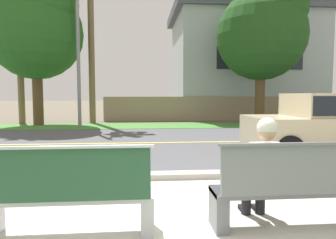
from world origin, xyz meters
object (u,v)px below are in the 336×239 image
at_px(streetlamp, 79,31).
at_px(shade_tree_far_left, 38,25).
at_px(bench_right, 293,190).
at_px(car_beige_near, 336,121).
at_px(bench_left, 68,196).
at_px(shade_tree_left, 265,29).
at_px(seated_person_white, 263,167).

distance_m(streetlamp, shade_tree_far_left, 2.27).
distance_m(bench_right, streetlamp, 13.03).
distance_m(car_beige_near, streetlamp, 11.35).
bearing_deg(bench_right, streetlamp, 111.40).
relative_size(bench_left, car_beige_near, 0.42).
relative_size(bench_left, streetlamp, 0.23).
relative_size(bench_right, shade_tree_left, 0.24).
bearing_deg(streetlamp, bench_left, -79.79).
xyz_separation_m(seated_person_white, shade_tree_left, (4.79, 11.88, 4.13)).
distance_m(seated_person_white, car_beige_near, 5.08).
bearing_deg(streetlamp, bench_right, -68.60).
bearing_deg(streetlamp, shade_tree_left, 3.11).
relative_size(car_beige_near, shade_tree_far_left, 0.58).
xyz_separation_m(bench_right, streetlamp, (-4.53, 11.56, 3.97)).
relative_size(streetlamp, shade_tree_far_left, 1.05).
distance_m(bench_left, seated_person_white, 2.18).
xyz_separation_m(bench_left, car_beige_near, (5.55, 3.95, 0.40)).
distance_m(bench_right, shade_tree_left, 13.58).
height_order(car_beige_near, streetlamp, streetlamp).
bearing_deg(car_beige_near, bench_left, -144.52).
distance_m(bench_right, shade_tree_far_left, 14.72).
bearing_deg(bench_left, car_beige_near, 35.48).
xyz_separation_m(bench_right, seated_person_white, (-0.28, 0.17, 0.22)).
distance_m(bench_left, streetlamp, 12.40).
xyz_separation_m(bench_left, shade_tree_far_left, (-4.15, 12.40, 4.38)).
relative_size(bench_right, car_beige_near, 0.42).
distance_m(bench_left, car_beige_near, 6.83).
xyz_separation_m(bench_right, shade_tree_left, (4.51, 12.05, 4.35)).
bearing_deg(bench_right, bench_left, 180.00).
relative_size(seated_person_white, car_beige_near, 0.29).
xyz_separation_m(streetlamp, shade_tree_left, (9.03, 0.49, 0.38)).
bearing_deg(streetlamp, shade_tree_far_left, 157.70).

